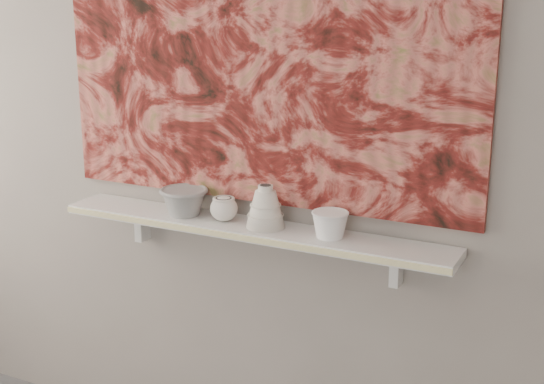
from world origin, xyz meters
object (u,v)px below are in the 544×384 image
Objects in this scene: shelf at (250,229)px; bell_vessel at (266,206)px; bowl_white at (330,224)px; cup_cream at (224,209)px; painting at (260,37)px; bowl_grey at (184,201)px.

bell_vessel is (0.06, 0.00, 0.09)m from shelf.
bell_vessel is 1.21× the size of bowl_white.
bell_vessel reaches higher than cup_cream.
bowl_white is at bearing -15.69° from painting.
cup_cream is at bearing -141.20° from painting.
bowl_grey is 0.32m from bell_vessel.
bell_vessel is (0.16, 0.00, 0.03)m from cup_cream.
cup_cream is at bearing 0.00° from bowl_grey.
painting is at bearing 38.80° from cup_cream.
cup_cream and bowl_white have the same top height.
bowl_white is (0.55, 0.00, -0.01)m from bowl_grey.
bowl_white reaches higher than shelf.
painting is 12.64× the size of bowl_white.
bowl_grey is (-0.26, 0.00, 0.06)m from shelf.
shelf is 0.93× the size of painting.
shelf is at bearing 180.00° from bowl_white.
painting is 0.58m from cup_cream.
painting reaches higher than bell_vessel.
bowl_white is (0.23, 0.00, -0.03)m from bell_vessel.
cup_cream is 0.39m from bowl_white.
bowl_white is (0.39, 0.00, 0.00)m from cup_cream.
cup_cream is (-0.10, -0.08, -0.57)m from painting.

